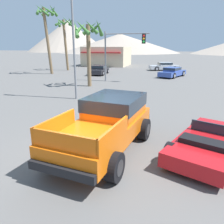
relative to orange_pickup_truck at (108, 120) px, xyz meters
name	(u,v)px	position (x,y,z in m)	size (l,w,h in m)	color
ground_plane	(89,152)	(-0.51, -0.63, -1.03)	(320.00, 320.00, 0.00)	#5B5956
orange_pickup_truck	(108,120)	(0.00, 0.00, 0.00)	(2.85, 5.42, 1.81)	orange
red_convertible_car	(208,144)	(3.45, 0.32, -0.62)	(3.11, 4.45, 1.00)	#B21419
parked_car_blue	(172,72)	(1.77, 20.57, -0.44)	(3.28, 4.85, 1.15)	#334C9E
parked_car_silver	(164,66)	(0.40, 28.03, -0.41)	(4.78, 3.24, 1.20)	#B7BABF
parked_car_dark	(99,70)	(-7.63, 20.48, -0.44)	(2.25, 4.50, 1.16)	#232328
traffic_light_main	(123,46)	(-3.16, 15.25, 2.54)	(4.57, 0.38, 5.01)	slate
street_lamp_post	(73,23)	(-4.45, 6.72, 4.00)	(0.90, 0.24, 8.48)	slate
palm_tree_tall	(65,31)	(-13.95, 23.79, 4.72)	(3.09, 2.95, 7.68)	brown
palm_tree_short	(47,23)	(-13.92, 18.95, 5.35)	(2.99, 2.93, 8.52)	brown
palm_tree_leaning	(88,37)	(-5.44, 11.74, 3.34)	(2.86, 2.78, 5.84)	brown
storefront_building	(107,56)	(-10.77, 34.06, 0.71)	(8.04, 7.69, 3.47)	beige
distant_mountain_range	(167,38)	(-3.75, 120.01, 6.76)	(183.43, 77.75, 20.29)	gray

